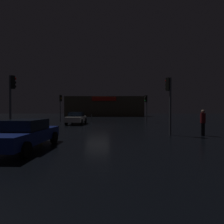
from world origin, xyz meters
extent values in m
plane|color=black|center=(0.00, 0.00, 0.00)|extent=(120.00, 120.00, 0.00)
cube|color=brown|center=(-0.71, 29.05, 2.64)|extent=(20.68, 6.37, 5.28)
cube|color=red|center=(-0.71, 25.71, 4.51)|extent=(6.21, 0.24, 0.94)
cylinder|color=#595B60|center=(-5.76, -6.68, 2.13)|extent=(0.15, 0.15, 4.27)
cube|color=black|center=(-5.66, -6.56, 3.79)|extent=(0.41, 0.41, 0.95)
sphere|color=red|center=(-5.55, -6.44, 4.08)|extent=(0.20, 0.20, 0.20)
sphere|color=black|center=(-5.55, -6.44, 3.79)|extent=(0.20, 0.20, 0.20)
sphere|color=black|center=(-5.55, -6.44, 3.50)|extent=(0.20, 0.20, 0.20)
cylinder|color=#595B60|center=(5.73, -7.00, 2.02)|extent=(0.14, 0.14, 4.04)
cube|color=black|center=(5.64, -6.88, 3.58)|extent=(0.41, 0.40, 0.91)
sphere|color=red|center=(5.53, -6.75, 3.85)|extent=(0.20, 0.20, 0.20)
sphere|color=black|center=(5.53, -6.75, 3.58)|extent=(0.20, 0.20, 0.20)
sphere|color=black|center=(5.53, -6.75, 3.31)|extent=(0.20, 0.20, 0.20)
cylinder|color=#595B60|center=(-6.24, 6.83, 1.99)|extent=(0.14, 0.14, 3.97)
cube|color=black|center=(-6.14, 6.72, 3.51)|extent=(0.41, 0.41, 0.93)
sphere|color=black|center=(-6.03, 6.60, 3.79)|extent=(0.20, 0.20, 0.20)
sphere|color=orange|center=(-6.03, 6.60, 3.51)|extent=(0.20, 0.20, 0.20)
sphere|color=black|center=(-6.03, 6.60, 3.23)|extent=(0.20, 0.20, 0.20)
cylinder|color=#595B60|center=(6.44, 5.69, 1.91)|extent=(0.14, 0.14, 3.82)
cube|color=black|center=(6.33, 5.59, 3.35)|extent=(0.41, 0.41, 0.93)
sphere|color=black|center=(6.21, 5.48, 3.63)|extent=(0.20, 0.20, 0.20)
sphere|color=black|center=(6.21, 5.48, 3.35)|extent=(0.20, 0.20, 0.20)
sphere|color=#19D13F|center=(6.21, 5.48, 3.08)|extent=(0.20, 0.20, 0.20)
cube|color=navy|center=(-2.30, -11.46, 0.58)|extent=(1.80, 4.41, 0.55)
cube|color=black|center=(-2.30, -11.40, 1.09)|extent=(1.56, 1.93, 0.48)
cylinder|color=black|center=(-3.10, -10.00, 0.30)|extent=(0.24, 0.61, 0.60)
cylinder|color=black|center=(-1.42, -10.04, 0.30)|extent=(0.24, 0.61, 0.60)
cylinder|color=black|center=(-1.51, -12.92, 0.30)|extent=(0.24, 0.61, 0.60)
cube|color=silver|center=(-2.82, 2.20, 0.65)|extent=(1.83, 4.56, 0.59)
cube|color=black|center=(-2.82, 2.20, 1.21)|extent=(1.62, 2.14, 0.54)
cylinder|color=black|center=(-3.73, 3.69, 0.35)|extent=(0.23, 0.71, 0.71)
cylinder|color=black|center=(-1.96, 3.71, 0.35)|extent=(0.23, 0.71, 0.71)
cylinder|color=black|center=(-3.69, 0.69, 0.35)|extent=(0.23, 0.71, 0.71)
cylinder|color=black|center=(-1.92, 0.72, 0.35)|extent=(0.23, 0.71, 0.71)
cylinder|color=black|center=(7.96, -7.24, 0.43)|extent=(0.14, 0.14, 0.86)
cylinder|color=black|center=(7.80, -7.28, 0.43)|extent=(0.14, 0.14, 0.86)
cylinder|color=maroon|center=(7.88, -7.26, 1.21)|extent=(0.42, 0.42, 0.68)
sphere|color=tan|center=(7.88, -7.26, 1.66)|extent=(0.23, 0.23, 0.23)
cylinder|color=gold|center=(-3.20, -7.58, 0.34)|extent=(0.22, 0.22, 0.67)
sphere|color=gold|center=(-3.20, -7.58, 0.74)|extent=(0.20, 0.20, 0.20)
cylinder|color=#595B60|center=(-1.70, 7.83, 0.53)|extent=(0.11, 0.11, 1.07)
camera|label=1|loc=(1.76, -19.38, 1.78)|focal=28.24mm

